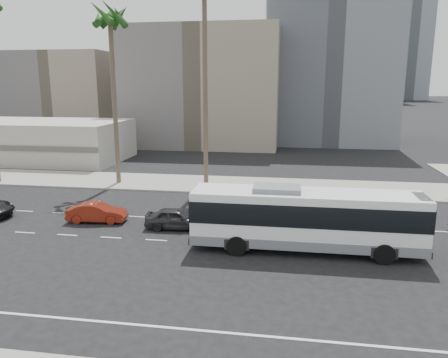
% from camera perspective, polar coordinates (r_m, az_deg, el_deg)
% --- Properties ---
extents(ground, '(700.00, 700.00, 0.00)m').
position_cam_1_polar(ground, '(26.49, 3.64, -8.81)').
color(ground, black).
rests_on(ground, ground).
extents(sidewalk_north, '(120.00, 7.00, 0.15)m').
position_cam_1_polar(sidewalk_north, '(41.26, 5.69, -0.94)').
color(sidewalk_north, gray).
rests_on(sidewalk_north, ground).
extents(commercial_low, '(22.00, 12.16, 5.00)m').
position_cam_1_polar(commercial_low, '(60.38, -23.41, 4.70)').
color(commercial_low, '#B4AFA4').
rests_on(commercial_low, ground).
extents(midrise_beige_west, '(24.00, 18.00, 18.00)m').
position_cam_1_polar(midrise_beige_west, '(71.02, -2.60, 11.98)').
color(midrise_beige_west, slate).
rests_on(midrise_beige_west, ground).
extents(midrise_gray_center, '(20.00, 20.00, 26.00)m').
position_cam_1_polar(midrise_gray_center, '(76.88, 13.76, 14.67)').
color(midrise_gray_center, '#595E66').
rests_on(midrise_gray_center, ground).
extents(midrise_beige_far, '(18.00, 16.00, 15.00)m').
position_cam_1_polar(midrise_beige_far, '(84.76, -19.66, 10.35)').
color(midrise_beige_far, slate).
rests_on(midrise_beige_far, ground).
extents(civic_tower, '(42.00, 42.00, 129.00)m').
position_cam_1_polar(civic_tower, '(276.17, 8.51, 18.43)').
color(civic_tower, '#B5B1A3').
rests_on(civic_tower, ground).
extents(highrise_right, '(26.00, 26.00, 70.00)m').
position_cam_1_polar(highrise_right, '(259.40, 19.37, 17.43)').
color(highrise_right, slate).
rests_on(highrise_right, ground).
extents(highrise_far, '(22.00, 22.00, 60.00)m').
position_cam_1_polar(highrise_far, '(293.26, 23.23, 15.50)').
color(highrise_far, slate).
rests_on(highrise_far, ground).
extents(city_bus, '(13.27, 3.26, 3.81)m').
position_cam_1_polar(city_bus, '(25.61, 10.77, -5.02)').
color(city_bus, white).
rests_on(city_bus, ground).
extents(car_a, '(1.95, 4.29, 1.43)m').
position_cam_1_polar(car_a, '(29.40, -6.33, -5.21)').
color(car_a, '#2B2B2E').
rests_on(car_a, ground).
extents(car_b, '(1.85, 4.26, 1.36)m').
position_cam_1_polar(car_b, '(31.93, -16.46, -4.28)').
color(car_b, maroon).
rests_on(car_b, ground).
extents(palm_mid, '(5.41, 5.41, 16.70)m').
position_cam_1_polar(palm_mid, '(42.89, -14.82, 19.35)').
color(palm_mid, brown).
rests_on(palm_mid, ground).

